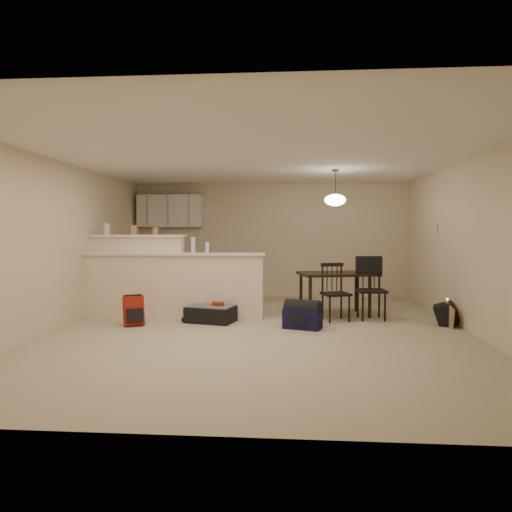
# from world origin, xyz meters

# --- Properties ---
(room) EXTENTS (7.00, 7.02, 2.50)m
(room) POSITION_xyz_m (0.00, 0.00, 1.25)
(room) COLOR #B6AC8C
(room) RESTS_ON ground
(breakfast_bar) EXTENTS (3.08, 0.58, 1.39)m
(breakfast_bar) POSITION_xyz_m (-1.76, 0.98, 0.61)
(breakfast_bar) COLOR #F2DFC4
(breakfast_bar) RESTS_ON ground
(upper_cabinets) EXTENTS (1.40, 0.34, 0.70)m
(upper_cabinets) POSITION_xyz_m (-2.20, 3.32, 1.90)
(upper_cabinets) COLOR white
(upper_cabinets) RESTS_ON room
(kitchen_counter) EXTENTS (1.80, 0.60, 0.90)m
(kitchen_counter) POSITION_xyz_m (-2.00, 3.19, 0.45)
(kitchen_counter) COLOR white
(kitchen_counter) RESTS_ON ground
(thermostat) EXTENTS (0.02, 0.12, 0.12)m
(thermostat) POSITION_xyz_m (2.98, 1.55, 1.50)
(thermostat) COLOR beige
(thermostat) RESTS_ON room
(jar) EXTENTS (0.10, 0.10, 0.20)m
(jar) POSITION_xyz_m (-2.74, 1.12, 1.49)
(jar) COLOR silver
(jar) RESTS_ON breakfast_bar
(cereal_box) EXTENTS (0.10, 0.07, 0.16)m
(cereal_box) POSITION_xyz_m (-2.25, 1.12, 1.47)
(cereal_box) COLOR #A77E56
(cereal_box) RESTS_ON breakfast_bar
(small_box) EXTENTS (0.08, 0.06, 0.12)m
(small_box) POSITION_xyz_m (-1.87, 1.12, 1.45)
(small_box) COLOR #A77E56
(small_box) RESTS_ON breakfast_bar
(bottle_a) EXTENTS (0.07, 0.07, 0.26)m
(bottle_a) POSITION_xyz_m (-1.17, 0.90, 1.22)
(bottle_a) COLOR silver
(bottle_a) RESTS_ON breakfast_bar
(bottle_b) EXTENTS (0.06, 0.06, 0.18)m
(bottle_b) POSITION_xyz_m (-0.93, 0.90, 1.18)
(bottle_b) COLOR silver
(bottle_b) RESTS_ON breakfast_bar
(dining_table) EXTENTS (1.32, 1.03, 0.74)m
(dining_table) POSITION_xyz_m (1.21, 1.28, 0.65)
(dining_table) COLOR black
(dining_table) RESTS_ON ground
(pendant_lamp) EXTENTS (0.36, 0.36, 0.62)m
(pendant_lamp) POSITION_xyz_m (1.21, 1.28, 1.99)
(pendant_lamp) COLOR brown
(pendant_lamp) RESTS_ON room
(dining_chair_near) EXTENTS (0.50, 0.49, 0.93)m
(dining_chair_near) POSITION_xyz_m (1.19, 0.79, 0.46)
(dining_chair_near) COLOR black
(dining_chair_near) RESTS_ON ground
(dining_chair_far) EXTENTS (0.48, 0.46, 1.01)m
(dining_chair_far) POSITION_xyz_m (1.78, 0.95, 0.51)
(dining_chair_far) COLOR black
(dining_chair_far) RESTS_ON ground
(suitcase) EXTENTS (0.83, 0.64, 0.25)m
(suitcase) POSITION_xyz_m (-0.81, 0.54, 0.12)
(suitcase) COLOR black
(suitcase) RESTS_ON ground
(red_backpack) EXTENTS (0.35, 0.30, 0.44)m
(red_backpack) POSITION_xyz_m (-1.95, 0.19, 0.22)
(red_backpack) COLOR maroon
(red_backpack) RESTS_ON ground
(navy_duffel) EXTENTS (0.61, 0.45, 0.30)m
(navy_duffel) POSITION_xyz_m (0.64, 0.16, 0.15)
(navy_duffel) COLOR black
(navy_duffel) RESTS_ON ground
(black_daypack) EXTENTS (0.38, 0.44, 0.33)m
(black_daypack) POSITION_xyz_m (2.85, 0.60, 0.17)
(black_daypack) COLOR black
(black_daypack) RESTS_ON ground
(cardboard_sheet) EXTENTS (0.04, 0.45, 0.34)m
(cardboard_sheet) POSITION_xyz_m (2.85, 0.44, 0.17)
(cardboard_sheet) COLOR #A77E56
(cardboard_sheet) RESTS_ON ground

